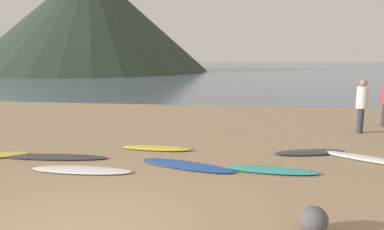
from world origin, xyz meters
name	(u,v)px	position (x,y,z in m)	size (l,w,h in m)	color
ground_plane	(183,118)	(0.00, 10.00, -0.10)	(120.00, 120.00, 0.20)	#997C5B
ocean_water	(226,68)	(0.00, 63.12, 0.00)	(140.00, 100.00, 0.01)	slate
headland_hill	(91,19)	(-20.02, 47.71, 7.78)	(35.55, 35.55, 15.56)	#28382B
surfboard_1	(55,157)	(-2.23, 3.67, 0.03)	(2.66, 0.50, 0.06)	#333338
surfboard_2	(82,170)	(-1.13, 2.80, 0.03)	(2.28, 0.53, 0.07)	white
surfboard_3	(156,148)	(0.10, 4.76, 0.04)	(1.93, 0.47, 0.09)	yellow
surfboard_4	(187,165)	(1.13, 3.42, 0.04)	(2.29, 0.56, 0.07)	#1E479E
surfboard_5	(272,170)	(3.02, 3.33, 0.04)	(2.00, 0.50, 0.08)	teal
surfboard_6	(310,152)	(4.14, 4.90, 0.04)	(1.90, 0.54, 0.07)	#333338
surfboard_7	(373,159)	(5.51, 4.42, 0.04)	(2.61, 0.46, 0.09)	white
person_1	(362,102)	(6.25, 7.60, 1.04)	(0.36, 0.36, 1.76)	#2D2D38
beach_rock_near	(314,220)	(3.37, 0.70, 0.20)	(0.40, 0.40, 0.40)	#4E4C51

